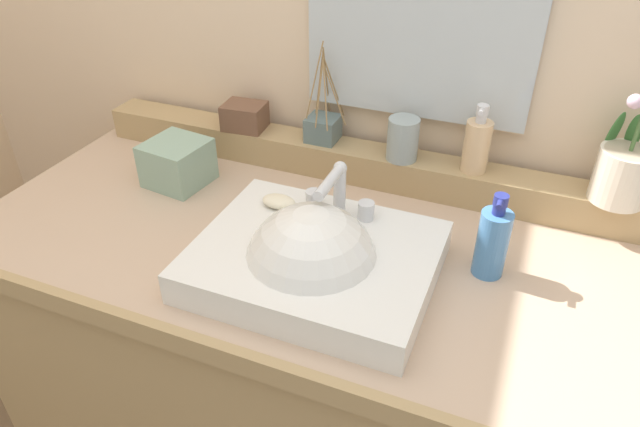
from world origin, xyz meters
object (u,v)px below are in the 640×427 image
at_px(sink_basin, 313,265).
at_px(reed_diffuser, 323,127).
at_px(tissue_box, 177,163).
at_px(tumbler_cup, 403,139).
at_px(trinket_box, 245,116).
at_px(soap_bar, 279,202).
at_px(potted_plant, 625,168).
at_px(soap_dispenser, 477,145).
at_px(lotion_bottle, 492,242).

height_order(sink_basin, reed_diffuser, reed_diffuser).
distance_m(reed_diffuser, tissue_box, 0.35).
bearing_deg(tumbler_cup, trinket_box, 178.87).
height_order(soap_bar, potted_plant, potted_plant).
distance_m(sink_basin, potted_plant, 0.63).
relative_size(sink_basin, tumbler_cup, 4.50).
distance_m(soap_dispenser, tissue_box, 0.67).
height_order(soap_dispenser, tissue_box, soap_dispenser).
height_order(soap_dispenser, trinket_box, soap_dispenser).
bearing_deg(sink_basin, soap_bar, 138.14).
relative_size(soap_bar, lotion_bottle, 0.41).
relative_size(tumbler_cup, tissue_box, 0.74).
relative_size(soap_dispenser, tissue_box, 1.16).
relative_size(lotion_bottle, tissue_box, 1.31).
xyz_separation_m(potted_plant, trinket_box, (-0.84, 0.01, -0.04)).
height_order(soap_bar, tumbler_cup, tumbler_cup).
height_order(soap_bar, soap_dispenser, soap_dispenser).
relative_size(reed_diffuser, tissue_box, 1.82).
bearing_deg(sink_basin, lotion_bottle, 25.10).
relative_size(soap_dispenser, tumbler_cup, 1.57).
distance_m(potted_plant, reed_diffuser, 0.64).
distance_m(soap_bar, trinket_box, 0.35).
xyz_separation_m(sink_basin, reed_diffuser, (-0.14, 0.39, 0.08)).
distance_m(soap_bar, tissue_box, 0.32).
height_order(sink_basin, lotion_bottle, sink_basin).
bearing_deg(potted_plant, tissue_box, -169.87).
distance_m(tumbler_cup, tissue_box, 0.52).
height_order(potted_plant, reed_diffuser, potted_plant).
distance_m(sink_basin, tissue_box, 0.47).
relative_size(potted_plant, tissue_box, 2.40).
bearing_deg(soap_dispenser, sink_basin, -119.71).
relative_size(reed_diffuser, lotion_bottle, 1.39).
relative_size(soap_bar, tumbler_cup, 0.73).
height_order(soap_bar, lotion_bottle, lotion_bottle).
xyz_separation_m(soap_bar, tumbler_cup, (0.18, 0.27, 0.05)).
xyz_separation_m(soap_dispenser, lotion_bottle, (0.08, -0.24, -0.07)).
height_order(tumbler_cup, reed_diffuser, reed_diffuser).
height_order(lotion_bottle, tissue_box, lotion_bottle).
bearing_deg(soap_dispenser, tumbler_cup, -177.09).
relative_size(sink_basin, lotion_bottle, 2.54).
distance_m(sink_basin, tumbler_cup, 0.39).
distance_m(soap_bar, lotion_bottle, 0.42).
bearing_deg(tissue_box, trinket_box, 64.48).
bearing_deg(trinket_box, sink_basin, -52.57).
bearing_deg(trinket_box, potted_plant, -5.37).
distance_m(sink_basin, reed_diffuser, 0.42).
height_order(potted_plant, tumbler_cup, potted_plant).
relative_size(reed_diffuser, trinket_box, 2.38).
bearing_deg(sink_basin, trinket_box, 132.00).
bearing_deg(soap_dispenser, tissue_box, -164.58).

